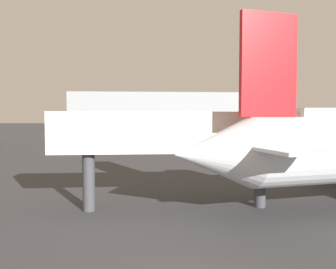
{
  "coord_description": "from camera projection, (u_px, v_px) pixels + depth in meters",
  "views": [
    {
      "loc": [
        -1.28,
        -8.67,
        5.44
      ],
      "look_at": [
        2.62,
        48.51,
        2.37
      ],
      "focal_mm": 34.45,
      "sensor_mm": 36.0,
      "label": 1
    }
  ],
  "objects": [
    {
      "name": "terminal_building",
      "position": [
        161.0,
        112.0,
        139.94
      ],
      "size": [
        73.99,
        27.79,
        15.38
      ],
      "primitive_type": "cube",
      "color": "#999EA3",
      "rests_on": "ground_plane"
    },
    {
      "name": "jet_bridge",
      "position": [
        210.0,
        134.0,
        19.11
      ],
      "size": [
        16.82,
        2.83,
        5.97
      ],
      "rotation": [
        0.0,
        0.0,
        0.01
      ],
      "color": "silver",
      "rests_on": "ground_plane"
    }
  ]
}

